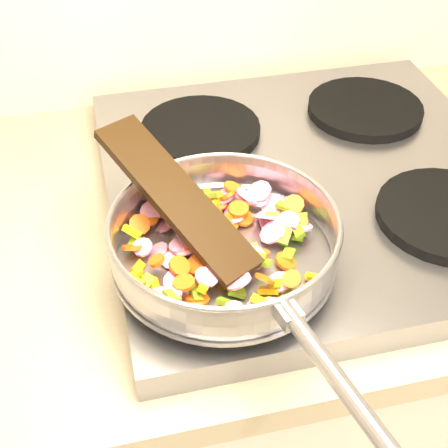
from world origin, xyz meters
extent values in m
cube|color=#939399|center=(-0.70, 1.67, 0.92)|extent=(0.60, 0.60, 0.04)
cylinder|color=black|center=(-0.84, 1.52, 0.95)|extent=(0.19, 0.19, 0.02)
cylinder|color=black|center=(-0.56, 1.52, 0.95)|extent=(0.19, 0.19, 0.02)
cylinder|color=black|center=(-0.84, 1.81, 0.95)|extent=(0.19, 0.19, 0.02)
cylinder|color=black|center=(-0.56, 1.81, 0.95)|extent=(0.19, 0.19, 0.02)
cylinder|color=#9E9EA5|center=(-0.87, 1.51, 0.96)|extent=(0.27, 0.27, 0.01)
torus|color=#9E9EA5|center=(-0.87, 1.51, 0.99)|extent=(0.32, 0.32, 0.05)
torus|color=#9E9EA5|center=(-0.87, 1.51, 1.01)|extent=(0.27, 0.27, 0.01)
cylinder|color=#9E9EA5|center=(-0.82, 1.28, 1.01)|extent=(0.06, 0.19, 0.02)
cube|color=#9E9EA5|center=(-0.84, 1.36, 1.00)|extent=(0.03, 0.03, 0.02)
cylinder|color=#E1156A|center=(-0.94, 1.46, 0.97)|extent=(0.03, 0.03, 0.01)
cylinder|color=#E1156A|center=(-0.82, 1.59, 0.98)|extent=(0.04, 0.04, 0.01)
cube|color=yellow|center=(-0.83, 1.43, 0.97)|extent=(0.02, 0.02, 0.02)
cube|color=#608D19|center=(-0.87, 1.44, 0.97)|extent=(0.02, 0.02, 0.02)
cylinder|color=#E1156A|center=(-0.97, 1.44, 0.97)|extent=(0.03, 0.04, 0.03)
cylinder|color=#E1156A|center=(-0.77, 1.51, 0.98)|extent=(0.04, 0.04, 0.02)
cube|color=#608D19|center=(-0.78, 1.51, 0.97)|extent=(0.02, 0.03, 0.01)
cylinder|color=#D15210|center=(-0.86, 1.59, 0.98)|extent=(0.04, 0.04, 0.02)
cube|color=#608D19|center=(-0.88, 1.48, 0.98)|extent=(0.03, 0.02, 0.02)
cylinder|color=#E1156A|center=(-0.85, 1.60, 0.97)|extent=(0.04, 0.04, 0.02)
cube|color=#608D19|center=(-0.89, 1.42, 0.97)|extent=(0.02, 0.02, 0.01)
cube|color=yellow|center=(-0.93, 1.41, 0.98)|extent=(0.02, 0.01, 0.01)
cylinder|color=#E1156A|center=(-0.86, 1.39, 0.97)|extent=(0.04, 0.04, 0.02)
cylinder|color=#E1156A|center=(-0.81, 1.54, 0.98)|extent=(0.04, 0.03, 0.03)
cube|color=#608D19|center=(-0.87, 1.59, 0.98)|extent=(0.02, 0.02, 0.02)
cylinder|color=#E1156A|center=(-0.94, 1.50, 0.97)|extent=(0.03, 0.03, 0.01)
cube|color=yellow|center=(-0.78, 1.52, 0.98)|extent=(0.02, 0.02, 0.01)
cylinder|color=#D15210|center=(-0.90, 1.62, 0.98)|extent=(0.03, 0.03, 0.02)
cylinder|color=#D15210|center=(-0.91, 1.48, 0.98)|extent=(0.03, 0.04, 0.02)
cylinder|color=#D15210|center=(-0.84, 1.61, 0.98)|extent=(0.03, 0.04, 0.01)
cylinder|color=#D15210|center=(-0.86, 1.52, 0.96)|extent=(0.02, 0.03, 0.01)
cylinder|color=#D15210|center=(-0.97, 1.57, 0.98)|extent=(0.03, 0.03, 0.02)
cylinder|color=#E1156A|center=(-0.81, 1.58, 0.98)|extent=(0.03, 0.03, 0.02)
cube|color=#608D19|center=(-0.78, 1.56, 0.98)|extent=(0.02, 0.02, 0.01)
cylinder|color=#D15210|center=(-0.80, 1.47, 0.97)|extent=(0.04, 0.04, 0.02)
cylinder|color=#E1156A|center=(-0.88, 1.52, 0.96)|extent=(0.04, 0.04, 0.02)
cylinder|color=#E1156A|center=(-0.92, 1.52, 0.98)|extent=(0.04, 0.04, 0.01)
cube|color=#608D19|center=(-0.84, 1.47, 0.98)|extent=(0.03, 0.02, 0.01)
cube|color=#608D19|center=(-0.84, 1.47, 0.98)|extent=(0.02, 0.03, 0.02)
cylinder|color=#E1156A|center=(-0.93, 1.59, 0.98)|extent=(0.04, 0.04, 0.01)
cylinder|color=#D15210|center=(-0.88, 1.53, 0.98)|extent=(0.03, 0.04, 0.03)
cube|color=#608D19|center=(-0.80, 1.48, 0.97)|extent=(0.02, 0.03, 0.01)
cube|color=yellow|center=(-0.93, 1.59, 0.98)|extent=(0.01, 0.03, 0.02)
cube|color=#608D19|center=(-0.97, 1.54, 0.97)|extent=(0.02, 0.02, 0.02)
cube|color=yellow|center=(-0.98, 1.48, 0.98)|extent=(0.02, 0.03, 0.02)
cylinder|color=#E1156A|center=(-0.95, 1.58, 0.98)|extent=(0.03, 0.03, 0.03)
cylinder|color=#D15210|center=(-0.94, 1.52, 0.97)|extent=(0.03, 0.03, 0.01)
cylinder|color=#D15210|center=(-0.93, 1.40, 0.98)|extent=(0.04, 0.04, 0.02)
cylinder|color=#D15210|center=(-0.90, 1.41, 0.97)|extent=(0.03, 0.03, 0.02)
cube|color=#608D19|center=(-0.92, 1.44, 0.97)|extent=(0.01, 0.02, 0.01)
cylinder|color=#D15210|center=(-0.78, 1.44, 0.96)|extent=(0.02, 0.02, 0.02)
cylinder|color=#E1156A|center=(-0.95, 1.52, 0.96)|extent=(0.04, 0.05, 0.03)
cylinder|color=#E1156A|center=(-0.80, 1.59, 0.98)|extent=(0.04, 0.05, 0.02)
cylinder|color=#E1156A|center=(-0.86, 1.40, 0.98)|extent=(0.03, 0.03, 0.02)
cylinder|color=#E1156A|center=(-0.87, 1.56, 0.98)|extent=(0.04, 0.04, 0.02)
cylinder|color=#E1156A|center=(-0.93, 1.60, 0.97)|extent=(0.04, 0.05, 0.02)
cube|color=#608D19|center=(-0.79, 1.54, 0.97)|extent=(0.03, 0.02, 0.01)
cylinder|color=#E1156A|center=(-0.88, 1.58, 0.98)|extent=(0.04, 0.05, 0.03)
cube|color=yellow|center=(-0.87, 1.60, 0.98)|extent=(0.01, 0.02, 0.02)
cylinder|color=#E1156A|center=(-0.82, 1.58, 0.98)|extent=(0.04, 0.05, 0.03)
cylinder|color=#D15210|center=(-0.83, 1.49, 0.97)|extent=(0.03, 0.03, 0.01)
cylinder|color=#E1156A|center=(-0.81, 1.52, 0.98)|extent=(0.04, 0.05, 0.03)
cube|color=#608D19|center=(-0.91, 1.40, 0.97)|extent=(0.02, 0.02, 0.01)
cylinder|color=#D15210|center=(-0.81, 1.43, 0.99)|extent=(0.03, 0.03, 0.02)
cube|color=yellow|center=(-0.80, 1.55, 0.97)|extent=(0.02, 0.02, 0.01)
cylinder|color=#E1156A|center=(-0.87, 1.54, 0.97)|extent=(0.04, 0.04, 0.02)
cube|color=yellow|center=(-0.96, 1.47, 0.97)|extent=(0.02, 0.03, 0.02)
cube|color=#608D19|center=(-0.82, 1.40, 0.98)|extent=(0.02, 0.02, 0.02)
cylinder|color=#E1156A|center=(-0.84, 1.48, 0.97)|extent=(0.04, 0.04, 0.02)
cylinder|color=#D15210|center=(-0.98, 1.53, 0.98)|extent=(0.03, 0.03, 0.02)
cylinder|color=#D15210|center=(-0.91, 1.57, 0.99)|extent=(0.03, 0.03, 0.02)
cube|color=yellow|center=(-0.84, 1.43, 0.97)|extent=(0.03, 0.02, 0.01)
cylinder|color=#D15210|center=(-0.92, 1.44, 0.97)|extent=(0.03, 0.03, 0.01)
cube|color=yellow|center=(-0.84, 1.41, 0.97)|extent=(0.01, 0.02, 0.01)
cylinder|color=#D15210|center=(-0.92, 1.44, 0.97)|extent=(0.03, 0.03, 0.02)
cylinder|color=#D15210|center=(-0.93, 1.45, 0.99)|extent=(0.04, 0.04, 0.01)
cube|color=yellow|center=(-0.87, 1.49, 0.98)|extent=(0.02, 0.02, 0.01)
cube|color=#608D19|center=(-0.95, 1.43, 0.98)|extent=(0.02, 0.02, 0.01)
cube|color=yellow|center=(-0.98, 1.50, 0.97)|extent=(0.02, 0.02, 0.01)
cylinder|color=#E1156A|center=(-0.84, 1.49, 0.97)|extent=(0.03, 0.03, 0.02)
cube|color=#608D19|center=(-0.91, 1.51, 0.97)|extent=(0.01, 0.02, 0.02)
cube|color=yellow|center=(-0.92, 1.61, 0.97)|extent=(0.02, 0.03, 0.01)
cube|color=yellow|center=(-0.89, 1.50, 0.98)|extent=(0.02, 0.02, 0.02)
cylinder|color=#E1156A|center=(-0.81, 1.55, 0.97)|extent=(0.03, 0.03, 0.01)
cylinder|color=#D15210|center=(-0.93, 1.48, 0.98)|extent=(0.04, 0.04, 0.02)
cylinder|color=#D15210|center=(-0.93, 1.41, 0.97)|extent=(0.03, 0.04, 0.02)
cylinder|color=#E1156A|center=(-0.89, 1.40, 0.98)|extent=(0.03, 0.03, 0.02)
cylinder|color=#D15210|center=(-0.89, 1.47, 0.98)|extent=(0.03, 0.04, 0.03)
cylinder|color=#E1156A|center=(-0.92, 1.51, 0.98)|extent=(0.05, 0.05, 0.02)
cube|color=yellow|center=(-0.82, 1.41, 0.97)|extent=(0.03, 0.01, 0.01)
cylinder|color=#E1156A|center=(-0.80, 1.54, 0.96)|extent=(0.05, 0.05, 0.01)
cylinder|color=#D15210|center=(-0.90, 1.60, 0.97)|extent=(0.04, 0.04, 0.02)
cylinder|color=#D15210|center=(-0.87, 1.57, 0.98)|extent=(0.03, 0.03, 0.02)
cylinder|color=#D15210|center=(-0.84, 1.43, 0.98)|extent=(0.02, 0.03, 0.03)
cylinder|color=#E1156A|center=(-0.97, 1.52, 0.98)|extent=(0.03, 0.03, 0.01)
cube|color=yellow|center=(-0.98, 1.55, 0.98)|extent=(0.02, 0.02, 0.02)
cylinder|color=#D15210|center=(-0.85, 1.55, 0.97)|extent=(0.03, 0.03, 0.02)
cylinder|color=#D15210|center=(-0.84, 1.56, 0.97)|extent=(0.03, 0.03, 0.02)
cylinder|color=#D15210|center=(-0.91, 1.40, 0.98)|extent=(0.03, 0.02, 0.02)
cube|color=yellow|center=(-0.86, 1.59, 0.98)|extent=(0.02, 0.03, 0.01)
cube|color=#608D19|center=(-0.90, 1.61, 0.98)|extent=(0.02, 0.02, 0.01)
cylinder|color=#D15210|center=(-0.95, 1.43, 0.98)|extent=(0.02, 0.03, 0.03)
cube|color=#608D19|center=(-0.78, 1.50, 0.98)|extent=(0.01, 0.02, 0.01)
cylinder|color=#D15210|center=(-0.96, 1.58, 0.97)|extent=(0.03, 0.03, 0.02)
cube|color=#608D19|center=(-0.98, 1.47, 0.98)|extent=(0.02, 0.02, 0.01)
cylinder|color=#E1156A|center=(-0.82, 1.44, 0.97)|extent=(0.04, 0.04, 0.02)
cube|color=yellow|center=(-0.91, 1.58, 0.97)|extent=(0.01, 0.03, 0.02)
cube|color=yellow|center=(-0.82, 1.58, 0.97)|extent=(0.02, 0.01, 0.02)
cube|color=#608D19|center=(-0.91, 1.54, 0.99)|extent=(0.02, 0.02, 0.01)
cylinder|color=#E1156A|center=(-0.79, 1.52, 0.98)|extent=(0.04, 0.04, 0.01)
cylinder|color=#D15210|center=(-0.84, 1.56, 0.98)|extent=(0.03, 0.03, 0.01)
cube|color=#608D19|center=(-0.98, 1.48, 0.97)|extent=(0.02, 0.02, 0.01)
cylinder|color=#D15210|center=(-0.90, 1.52, 0.98)|extent=(0.02, 0.03, 0.02)
cube|color=#608D19|center=(-0.97, 1.47, 0.97)|extent=(0.02, 0.02, 0.02)
cylinder|color=#D15210|center=(-0.85, 1.50, 0.98)|extent=(0.03, 0.03, 0.01)
cube|color=#608D19|center=(-0.84, 1.49, 0.97)|extent=(0.02, 0.02, 0.02)
cylinder|color=#E1156A|center=(-0.91, 1.45, 0.98)|extent=(0.04, 0.04, 0.01)
cylinder|color=#D15210|center=(-0.95, 1.58, 0.97)|extent=(0.03, 0.03, 0.01)
cylinder|color=#E1156A|center=(-0.90, 1.54, 0.97)|extent=(0.03, 0.04, 0.02)
cylinder|color=#D15210|center=(-0.78, 1.52, 0.98)|extent=(0.04, 0.04, 0.02)
cube|color=#608D19|center=(-0.87, 1.48, 0.97)|extent=(0.02, 0.02, 0.01)
cylinder|color=#E1156A|center=(-0.85, 1.56, 0.97)|extent=(0.04, 0.03, 0.02)
cube|color=#608D19|center=(-0.82, 1.43, 0.97)|extent=(0.03, 0.02, 0.02)
cylinder|color=#E1156A|center=(-0.85, 1.50, 0.97)|extent=(0.04, 0.04, 0.03)
cylinder|color=#E1156A|center=(-0.84, 1.58, 0.97)|extent=(0.04, 0.05, 0.02)
cube|color=yellow|center=(-0.85, 1.40, 0.98)|extent=(0.03, 0.03, 0.02)
cube|color=#608D19|center=(-0.76, 1.54, 0.97)|extent=(0.02, 0.02, 0.01)
cylinder|color=#E1156A|center=(-0.93, 1.57, 0.97)|extent=(0.04, 0.04, 0.02)
cylinder|color=#E1156A|center=(-0.95, 1.44, 0.98)|extent=(0.04, 0.04, 0.01)
cylinder|color=#E1156A|center=(-0.88, 1.51, 0.98)|extent=(0.03, 0.04, 0.02)
cube|color=yellow|center=(-0.89, 1.51, 0.99)|extent=(0.02, 0.01, 0.02)
cube|color=yellow|center=(-0.78, 1.44, 0.97)|extent=(0.03, 0.01, 0.01)
cylinder|color=#D15210|center=(-0.85, 1.59, 0.98)|extent=(0.03, 0.03, 0.03)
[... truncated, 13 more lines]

